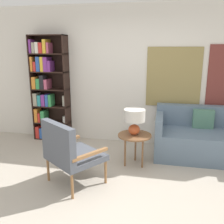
# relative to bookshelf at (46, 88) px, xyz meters

# --- Properties ---
(ground_plane) EXTENTS (14.00, 14.00, 0.00)m
(ground_plane) POSITION_rel_bookshelf_xyz_m (1.66, -1.84, -1.09)
(ground_plane) COLOR #B2A899
(wall_back) EXTENTS (6.40, 0.08, 2.70)m
(wall_back) POSITION_rel_bookshelf_xyz_m (1.70, 0.18, 0.26)
(wall_back) COLOR silver
(wall_back) RESTS_ON ground_plane
(bookshelf) EXTENTS (0.74, 0.30, 2.14)m
(bookshelf) POSITION_rel_bookshelf_xyz_m (0.00, 0.00, 0.00)
(bookshelf) COLOR black
(bookshelf) RESTS_ON ground_plane
(armchair) EXTENTS (0.94, 0.93, 0.94)m
(armchair) POSITION_rel_bookshelf_xyz_m (1.12, -1.71, -0.56)
(armchair) COLOR olive
(armchair) RESTS_ON ground_plane
(couch) EXTENTS (1.66, 0.90, 0.86)m
(couch) POSITION_rel_bookshelf_xyz_m (3.08, -0.29, -0.76)
(couch) COLOR slate
(couch) RESTS_ON ground_plane
(side_table) EXTENTS (0.55, 0.55, 0.53)m
(side_table) POSITION_rel_bookshelf_xyz_m (1.94, -0.89, -0.61)
(side_table) COLOR brown
(side_table) RESTS_ON ground_plane
(table_lamp) EXTENTS (0.34, 0.34, 0.42)m
(table_lamp) POSITION_rel_bookshelf_xyz_m (1.93, -0.88, -0.29)
(table_lamp) COLOR #C65128
(table_lamp) RESTS_ON side_table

